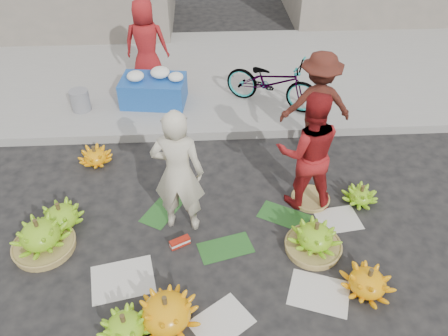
{
  "coord_description": "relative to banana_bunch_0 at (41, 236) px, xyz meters",
  "views": [
    {
      "loc": [
        -0.31,
        -3.71,
        4.14
      ],
      "look_at": [
        -0.08,
        0.49,
        0.7
      ],
      "focal_mm": 35.0,
      "sensor_mm": 36.0,
      "label": 1
    }
  ],
  "objects": [
    {
      "name": "ground",
      "position": [
        2.3,
        0.08,
        -0.22
      ],
      "size": [
        80.0,
        80.0,
        0.0
      ],
      "primitive_type": "plane",
      "color": "black",
      "rests_on": "ground"
    },
    {
      "name": "curb",
      "position": [
        2.3,
        2.28,
        -0.14
      ],
      "size": [
        40.0,
        0.25,
        0.15
      ],
      "primitive_type": "cube",
      "color": "gray",
      "rests_on": "ground"
    },
    {
      "name": "sidewalk",
      "position": [
        2.3,
        4.38,
        -0.16
      ],
      "size": [
        40.0,
        4.0,
        0.12
      ],
      "primitive_type": "cube",
      "color": "gray",
      "rests_on": "ground"
    },
    {
      "name": "newspaper_scatter",
      "position": [
        2.3,
        -0.72,
        -0.21
      ],
      "size": [
        3.2,
        1.8,
        0.0
      ],
      "primitive_type": null,
      "color": "silver",
      "rests_on": "ground"
    },
    {
      "name": "banana_leaves",
      "position": [
        2.2,
        0.28,
        -0.21
      ],
      "size": [
        2.0,
        1.0,
        0.0
      ],
      "primitive_type": null,
      "color": "#1B4E1A",
      "rests_on": "ground"
    },
    {
      "name": "banana_bunch_0",
      "position": [
        0.0,
        0.0,
        0.0
      ],
      "size": [
        0.74,
        0.74,
        0.49
      ],
      "rotation": [
        0.0,
        0.0,
        0.15
      ],
      "color": "olive",
      "rests_on": "ground"
    },
    {
      "name": "banana_bunch_1",
      "position": [
        1.13,
        -1.2,
        -0.06
      ],
      "size": [
        0.71,
        0.71,
        0.35
      ],
      "rotation": [
        0.0,
        0.0,
        0.38
      ],
      "color": "#63AE18",
      "rests_on": "ground"
    },
    {
      "name": "banana_bunch_2",
      "position": [
        1.54,
        -1.08,
        -0.02
      ],
      "size": [
        0.93,
        0.93,
        0.43
      ],
      "rotation": [
        0.0,
        0.0,
        -0.41
      ],
      "color": "#FFAC0C",
      "rests_on": "ground"
    },
    {
      "name": "banana_bunch_3",
      "position": [
        3.73,
        -0.8,
        -0.06
      ],
      "size": [
        0.72,
        0.72,
        0.36
      ],
      "rotation": [
        0.0,
        0.0,
        -0.34
      ],
      "color": "#FFAC0C",
      "rests_on": "ground"
    },
    {
      "name": "banana_bunch_4",
      "position": [
        3.26,
        -0.19,
        -0.02
      ],
      "size": [
        0.75,
        0.75,
        0.46
      ],
      "rotation": [
        0.0,
        0.0,
        -0.36
      ],
      "color": "olive",
      "rests_on": "ground"
    },
    {
      "name": "banana_bunch_5",
      "position": [
        4.08,
        0.61,
        -0.1
      ],
      "size": [
        0.55,
        0.55,
        0.28
      ],
      "rotation": [
        0.0,
        0.0,
        0.38
      ],
      "color": "#63AE18",
      "rests_on": "ground"
    },
    {
      "name": "banana_bunch_6",
      "position": [
        0.13,
        0.39,
        -0.05
      ],
      "size": [
        0.73,
        0.73,
        0.37
      ],
      "rotation": [
        0.0,
        0.0,
        0.28
      ],
      "color": "#63AE18",
      "rests_on": "ground"
    },
    {
      "name": "banana_bunch_7",
      "position": [
        0.34,
        1.66,
        -0.09
      ],
      "size": [
        0.59,
        0.59,
        0.31
      ],
      "rotation": [
        0.0,
        0.0,
        -0.32
      ],
      "color": "#FFAC0C",
      "rests_on": "ground"
    },
    {
      "name": "basket_spare",
      "position": [
        3.41,
        0.66,
        -0.19
      ],
      "size": [
        0.65,
        0.65,
        0.06
      ],
      "primitive_type": "cylinder",
      "rotation": [
        0.0,
        0.0,
        0.39
      ],
      "color": "olive",
      "rests_on": "ground"
    },
    {
      "name": "incense_stack",
      "position": [
        1.65,
        -0.04,
        -0.16
      ],
      "size": [
        0.26,
        0.18,
        0.1
      ],
      "primitive_type": "cube",
      "rotation": [
        0.0,
        0.0,
        0.46
      ],
      "color": "#AA1F12",
      "rests_on": "ground"
    },
    {
      "name": "vendor_cream",
      "position": [
        1.67,
        0.32,
        0.64
      ],
      "size": [
        0.68,
        0.5,
        1.71
      ],
      "primitive_type": "imported",
      "rotation": [
        0.0,
        0.0,
        2.99
      ],
      "color": "beige",
      "rests_on": "ground"
    },
    {
      "name": "vendor_red",
      "position": [
        3.28,
        0.68,
        0.62
      ],
      "size": [
        0.84,
        0.67,
        1.66
      ],
      "primitive_type": "imported",
      "rotation": [
        0.0,
        0.0,
        3.09
      ],
      "color": "#A71A19",
      "rests_on": "ground"
    },
    {
      "name": "man_striped",
      "position": [
        3.66,
        1.84,
        0.6
      ],
      "size": [
        1.05,
        0.61,
        1.62
      ],
      "primitive_type": "imported",
      "rotation": [
        0.0,
        0.0,
        3.14
      ],
      "color": "maroon",
      "rests_on": "ground"
    },
    {
      "name": "flower_table",
      "position": [
        1.14,
        3.21,
        0.17
      ],
      "size": [
        1.18,
        0.82,
        0.64
      ],
      "rotation": [
        0.0,
        0.0,
        -0.13
      ],
      "color": "#18489D",
      "rests_on": "sidewalk"
    },
    {
      "name": "grey_bucket",
      "position": [
        -0.12,
        3.03,
        0.09
      ],
      "size": [
        0.32,
        0.32,
        0.37
      ],
      "primitive_type": "cylinder",
      "color": "gray",
      "rests_on": "sidewalk"
    },
    {
      "name": "flower_vendor",
      "position": [
        1.0,
        3.91,
        0.7
      ],
      "size": [
        0.82,
        0.57,
        1.6
      ],
      "primitive_type": "imported",
      "rotation": [
        0.0,
        0.0,
        3.07
      ],
      "color": "#A71A19",
      "rests_on": "sidewalk"
    },
    {
      "name": "bicycle",
      "position": [
        3.18,
        3.03,
        0.35
      ],
      "size": [
        1.31,
        1.76,
        0.88
      ],
      "primitive_type": "imported",
      "rotation": [
        0.0,
        0.0,
        1.08
      ],
      "color": "gray",
      "rests_on": "sidewalk"
    }
  ]
}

